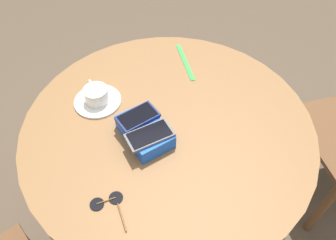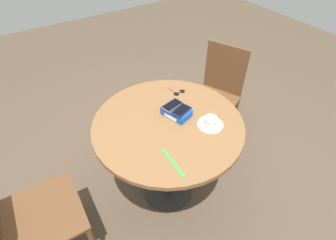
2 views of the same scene
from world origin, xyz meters
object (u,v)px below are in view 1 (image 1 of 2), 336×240
(lanyard_strap, at_px, (185,62))
(saucer, at_px, (98,101))
(phone_navy, at_px, (138,117))
(phone_box, at_px, (145,132))
(coffee_cup, at_px, (96,94))
(round_table, at_px, (168,145))
(sunglasses, at_px, (108,203))
(phone_gray, at_px, (150,135))

(lanyard_strap, bearing_deg, saucer, 107.99)
(phone_navy, bearing_deg, phone_box, -162.86)
(saucer, relative_size, coffee_cup, 1.43)
(coffee_cup, distance_m, lanyard_strap, 0.38)
(round_table, distance_m, phone_box, 0.17)
(coffee_cup, height_order, sunglasses, coffee_cup)
(phone_box, height_order, phone_gray, phone_gray)
(phone_box, distance_m, phone_gray, 0.05)
(phone_gray, distance_m, coffee_cup, 0.27)
(lanyard_strap, relative_size, sunglasses, 1.79)
(phone_box, relative_size, sunglasses, 1.65)
(phone_gray, distance_m, sunglasses, 0.23)
(lanyard_strap, bearing_deg, phone_navy, 137.64)
(phone_gray, height_order, lanyard_strap, phone_gray)
(phone_box, relative_size, phone_gray, 1.33)
(phone_gray, bearing_deg, phone_navy, 12.64)
(phone_box, xyz_separation_m, coffee_cup, (0.20, 0.12, 0.01))
(phone_box, relative_size, lanyard_strap, 0.92)
(phone_box, distance_m, lanyard_strap, 0.39)
(phone_gray, distance_m, lanyard_strap, 0.43)
(phone_navy, distance_m, sunglasses, 0.28)
(phone_box, relative_size, coffee_cup, 1.78)
(phone_navy, height_order, coffee_cup, phone_navy)
(coffee_cup, xyz_separation_m, lanyard_strap, (0.11, -0.36, -0.03))
(round_table, bearing_deg, saucer, 51.20)
(phone_box, height_order, phone_navy, phone_navy)
(saucer, relative_size, sunglasses, 1.33)
(round_table, relative_size, phone_box, 4.75)
(coffee_cup, relative_size, sunglasses, 0.93)
(coffee_cup, height_order, lanyard_strap, coffee_cup)
(coffee_cup, distance_m, sunglasses, 0.40)
(round_table, bearing_deg, phone_navy, 85.06)
(phone_gray, xyz_separation_m, coffee_cup, (0.24, 0.13, -0.02))
(saucer, bearing_deg, phone_navy, -145.08)
(phone_gray, relative_size, lanyard_strap, 0.69)
(phone_box, xyz_separation_m, lanyard_strap, (0.31, -0.24, -0.02))
(phone_navy, bearing_deg, coffee_cup, 34.58)
(saucer, distance_m, coffee_cup, 0.03)
(phone_gray, height_order, coffee_cup, same)
(phone_navy, bearing_deg, sunglasses, 148.83)
(sunglasses, bearing_deg, phone_navy, -31.17)
(phone_navy, relative_size, sunglasses, 1.17)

